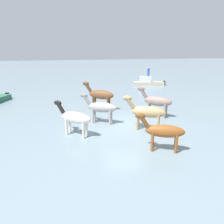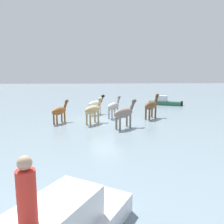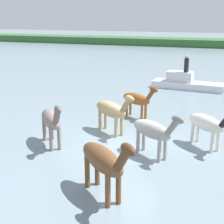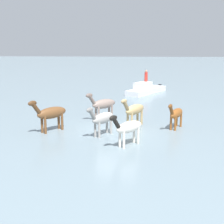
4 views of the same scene
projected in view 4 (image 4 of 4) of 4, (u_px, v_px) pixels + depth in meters
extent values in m
plane|color=gray|center=(116.00, 130.00, 20.32)|extent=(176.95, 176.95, 0.00)
ellipsoid|color=tan|center=(135.00, 110.00, 21.10)|extent=(1.96, 1.54, 0.66)
cylinder|color=tan|center=(132.00, 120.00, 20.66)|extent=(0.14, 0.14, 1.08)
cylinder|color=tan|center=(128.00, 119.00, 20.85)|extent=(0.14, 0.14, 1.08)
cylinder|color=tan|center=(142.00, 116.00, 21.58)|extent=(0.14, 0.14, 1.08)
cylinder|color=tan|center=(137.00, 116.00, 21.77)|extent=(0.14, 0.14, 1.08)
cylinder|color=olive|center=(126.00, 106.00, 20.19)|extent=(0.63, 0.51, 0.72)
ellipsoid|color=olive|center=(124.00, 101.00, 19.96)|extent=(0.57, 0.48, 0.29)
ellipsoid|color=silver|center=(129.00, 127.00, 17.18)|extent=(1.71, 1.63, 0.62)
cylinder|color=silver|center=(124.00, 139.00, 16.81)|extent=(0.13, 0.13, 1.01)
cylinder|color=silver|center=(120.00, 138.00, 17.02)|extent=(0.13, 0.13, 1.01)
cylinder|color=silver|center=(138.00, 135.00, 17.56)|extent=(0.13, 0.13, 1.01)
cylinder|color=silver|center=(134.00, 134.00, 17.76)|extent=(0.13, 0.13, 1.01)
cylinder|color=black|center=(116.00, 123.00, 16.44)|extent=(0.56, 0.53, 0.67)
ellipsoid|color=black|center=(113.00, 118.00, 16.25)|extent=(0.51, 0.49, 0.27)
ellipsoid|color=brown|center=(52.00, 113.00, 19.86)|extent=(1.99, 1.80, 0.70)
cylinder|color=brown|center=(45.00, 124.00, 19.43)|extent=(0.15, 0.15, 1.15)
cylinder|color=brown|center=(42.00, 123.00, 19.66)|extent=(0.15, 0.15, 1.15)
cylinder|color=brown|center=(62.00, 121.00, 20.31)|extent=(0.15, 0.15, 1.15)
cylinder|color=brown|center=(59.00, 120.00, 20.54)|extent=(0.15, 0.15, 1.15)
cylinder|color=#50311A|center=(36.00, 108.00, 18.98)|extent=(0.64, 0.59, 0.77)
ellipsoid|color=#50311A|center=(32.00, 103.00, 18.76)|extent=(0.59, 0.55, 0.31)
ellipsoid|color=gray|center=(104.00, 104.00, 22.92)|extent=(1.77, 1.83, 0.66)
cylinder|color=gray|center=(99.00, 113.00, 22.54)|extent=(0.14, 0.14, 1.09)
cylinder|color=gray|center=(96.00, 112.00, 22.78)|extent=(0.14, 0.14, 1.09)
cylinder|color=gray|center=(112.00, 111.00, 23.28)|extent=(0.14, 0.14, 1.09)
cylinder|color=gray|center=(109.00, 110.00, 23.52)|extent=(0.14, 0.14, 1.09)
cylinder|color=#63544C|center=(92.00, 100.00, 22.17)|extent=(0.58, 0.59, 0.72)
ellipsoid|color=#63544C|center=(89.00, 96.00, 21.98)|extent=(0.54, 0.55, 0.29)
ellipsoid|color=brown|center=(176.00, 113.00, 20.54)|extent=(1.79, 1.25, 0.59)
cylinder|color=brown|center=(175.00, 123.00, 20.14)|extent=(0.13, 0.13, 0.96)
cylinder|color=brown|center=(171.00, 122.00, 20.28)|extent=(0.13, 0.13, 0.96)
cylinder|color=brown|center=(181.00, 119.00, 21.02)|extent=(0.13, 0.13, 0.96)
cylinder|color=brown|center=(177.00, 119.00, 21.16)|extent=(0.13, 0.13, 0.96)
cylinder|color=brown|center=(171.00, 110.00, 19.68)|extent=(0.57, 0.42, 0.64)
ellipsoid|color=brown|center=(170.00, 106.00, 19.47)|extent=(0.52, 0.40, 0.26)
ellipsoid|color=#9E9993|center=(103.00, 118.00, 19.01)|extent=(1.87, 1.47, 0.63)
cylinder|color=#9E9993|center=(99.00, 129.00, 18.60)|extent=(0.14, 0.14, 1.03)
cylinder|color=#9E9993|center=(95.00, 128.00, 18.77)|extent=(0.14, 0.14, 1.03)
cylinder|color=#9E9993|center=(111.00, 125.00, 19.48)|extent=(0.14, 0.14, 1.03)
cylinder|color=#9E9993|center=(107.00, 124.00, 19.65)|extent=(0.14, 0.14, 1.03)
cylinder|color=slate|center=(92.00, 114.00, 18.15)|extent=(0.60, 0.49, 0.69)
ellipsoid|color=slate|center=(90.00, 110.00, 17.93)|extent=(0.55, 0.46, 0.27)
cube|color=silver|center=(146.00, 91.00, 34.24)|extent=(5.57, 4.40, 0.67)
cube|color=silver|center=(143.00, 86.00, 33.56)|extent=(2.30, 2.03, 0.70)
cube|color=black|center=(160.00, 87.00, 36.50)|extent=(0.35, 0.37, 0.72)
cylinder|color=red|center=(146.00, 77.00, 34.00)|extent=(0.32, 0.32, 0.95)
sphere|color=tan|center=(146.00, 71.00, 33.87)|extent=(0.24, 0.24, 0.24)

